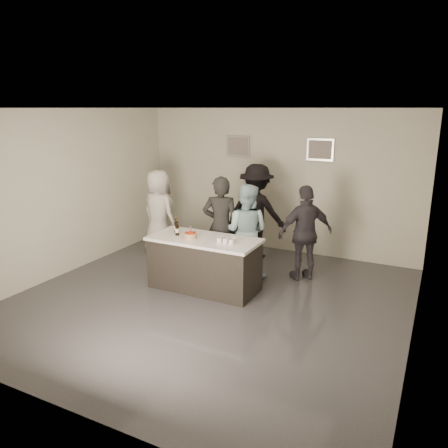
# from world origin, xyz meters

# --- Properties ---
(floor) EXTENTS (6.00, 6.00, 0.00)m
(floor) POSITION_xyz_m (0.00, 0.00, 0.00)
(floor) COLOR #3D3D42
(floor) RESTS_ON ground
(ceiling) EXTENTS (6.00, 6.00, 0.00)m
(ceiling) POSITION_xyz_m (0.00, 0.00, 3.00)
(ceiling) COLOR white
(wall_back) EXTENTS (6.00, 0.04, 3.00)m
(wall_back) POSITION_xyz_m (0.00, 3.00, 1.50)
(wall_back) COLOR beige
(wall_back) RESTS_ON ground
(wall_front) EXTENTS (6.00, 0.04, 3.00)m
(wall_front) POSITION_xyz_m (0.00, -3.00, 1.50)
(wall_front) COLOR beige
(wall_front) RESTS_ON ground
(wall_left) EXTENTS (0.04, 6.00, 3.00)m
(wall_left) POSITION_xyz_m (-3.00, 0.00, 1.50)
(wall_left) COLOR beige
(wall_left) RESTS_ON ground
(wall_right) EXTENTS (0.04, 6.00, 3.00)m
(wall_right) POSITION_xyz_m (3.00, 0.00, 1.50)
(wall_right) COLOR beige
(wall_right) RESTS_ON ground
(picture_left) EXTENTS (0.54, 0.04, 0.44)m
(picture_left) POSITION_xyz_m (-0.90, 2.97, 2.20)
(picture_left) COLOR #B2B2B7
(picture_left) RESTS_ON wall_back
(picture_right) EXTENTS (0.54, 0.04, 0.44)m
(picture_right) POSITION_xyz_m (0.90, 2.97, 2.20)
(picture_right) COLOR #B2B2B7
(picture_right) RESTS_ON wall_back
(bar_counter) EXTENTS (1.86, 0.86, 0.90)m
(bar_counter) POSITION_xyz_m (-0.31, 0.37, 0.45)
(bar_counter) COLOR white
(bar_counter) RESTS_ON ground
(cake) EXTENTS (0.21, 0.21, 0.08)m
(cake) POSITION_xyz_m (-0.51, 0.26, 0.94)
(cake) COLOR orange
(cake) RESTS_ON bar_counter
(beer_bottle_a) EXTENTS (0.07, 0.07, 0.26)m
(beer_bottle_a) POSITION_xyz_m (-0.91, 0.46, 1.03)
(beer_bottle_a) COLOR black
(beer_bottle_a) RESTS_ON bar_counter
(beer_bottle_b) EXTENTS (0.07, 0.07, 0.26)m
(beer_bottle_b) POSITION_xyz_m (-0.80, 0.31, 1.03)
(beer_bottle_b) COLOR black
(beer_bottle_b) RESTS_ON bar_counter
(tumbler_cluster) EXTENTS (0.30, 0.19, 0.08)m
(tumbler_cluster) POSITION_xyz_m (0.13, 0.33, 0.94)
(tumbler_cluster) COLOR orange
(tumbler_cluster) RESTS_ON bar_counter
(candles) EXTENTS (0.24, 0.08, 0.01)m
(candles) POSITION_xyz_m (-0.53, 0.12, 0.90)
(candles) COLOR pink
(candles) RESTS_ON bar_counter
(person_main_black) EXTENTS (0.77, 0.62, 1.84)m
(person_main_black) POSITION_xyz_m (-0.36, 1.09, 0.92)
(person_main_black) COLOR black
(person_main_black) RESTS_ON ground
(person_main_blue) EXTENTS (0.88, 0.70, 1.71)m
(person_main_blue) POSITION_xyz_m (0.08, 1.22, 0.86)
(person_main_blue) COLOR #A3CCD6
(person_main_blue) RESTS_ON ground
(person_guest_left) EXTENTS (1.00, 0.79, 1.79)m
(person_guest_left) POSITION_xyz_m (-2.04, 1.54, 0.90)
(person_guest_left) COLOR silver
(person_guest_left) RESTS_ON ground
(person_guest_right) EXTENTS (1.03, 0.98, 1.71)m
(person_guest_right) POSITION_xyz_m (1.08, 1.57, 0.86)
(person_guest_right) COLOR #333038
(person_guest_right) RESTS_ON ground
(person_guest_back) EXTENTS (1.27, 0.75, 1.93)m
(person_guest_back) POSITION_xyz_m (-0.16, 2.27, 0.97)
(person_guest_back) COLOR black
(person_guest_back) RESTS_ON ground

